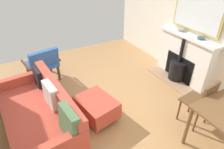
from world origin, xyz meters
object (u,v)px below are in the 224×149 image
at_px(mantel_bowl_far, 201,38).
at_px(sofa, 41,114).
at_px(fireplace, 183,60).
at_px(ottoman, 97,107).
at_px(armchair_accent, 43,63).
at_px(dining_chair_near_fireplace, 202,101).
at_px(mantel_bowl_near, 181,30).

relative_size(mantel_bowl_far, sofa, 0.07).
relative_size(fireplace, ottoman, 1.81).
bearing_deg(ottoman, sofa, -9.33).
height_order(sofa, armchair_accent, sofa).
bearing_deg(dining_chair_near_fireplace, sofa, -25.58).
height_order(mantel_bowl_near, dining_chair_near_fireplace, mantel_bowl_near).
bearing_deg(mantel_bowl_near, mantel_bowl_far, 90.00).
distance_m(sofa, armchair_accent, 1.48).
relative_size(sofa, armchair_accent, 2.33).
height_order(mantel_bowl_near, ottoman, mantel_bowl_near).
relative_size(mantel_bowl_far, dining_chair_near_fireplace, 0.16).
xyz_separation_m(mantel_bowl_near, ottoman, (2.21, 0.47, -0.84)).
bearing_deg(sofa, armchair_accent, -103.60).
distance_m(mantel_bowl_far, sofa, 3.17).
height_order(sofa, dining_chair_near_fireplace, dining_chair_near_fireplace).
distance_m(mantel_bowl_far, dining_chair_near_fireplace, 1.34).
relative_size(mantel_bowl_near, armchair_accent, 0.18).
bearing_deg(sofa, mantel_bowl_near, -173.92).
bearing_deg(ottoman, fireplace, -174.09).
bearing_deg(dining_chair_near_fireplace, fireplace, -124.71).
distance_m(fireplace, dining_chair_near_fireplace, 1.41).
bearing_deg(armchair_accent, mantel_bowl_far, 149.38).
relative_size(ottoman, armchair_accent, 0.95).
relative_size(mantel_bowl_near, mantel_bowl_far, 1.08).
relative_size(sofa, dining_chair_near_fireplace, 2.23).
bearing_deg(fireplace, mantel_bowl_far, 96.05).
xyz_separation_m(fireplace, armchair_accent, (2.71, -1.35, 0.01)).
bearing_deg(armchair_accent, fireplace, 153.55).
xyz_separation_m(mantel_bowl_near, armchair_accent, (2.74, -1.10, -0.60)).
bearing_deg(mantel_bowl_far, armchair_accent, -30.62).
bearing_deg(ottoman, dining_chair_near_fireplace, 145.84).
height_order(ottoman, dining_chair_near_fireplace, dining_chair_near_fireplace).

